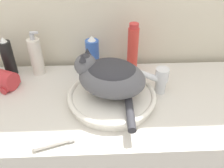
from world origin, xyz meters
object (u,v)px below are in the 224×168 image
(shampoo_bottle_tall, at_px, (133,49))
(spray_bottle_trigger, at_px, (93,56))
(faucet, at_px, (159,79))
(hairspray_can_black, at_px, (8,57))
(soap_pump_bottle, at_px, (36,56))
(hair_dryer, at_px, (0,79))
(cream_tube, at_px, (55,142))
(cat, at_px, (110,76))

(shampoo_bottle_tall, xyz_separation_m, spray_bottle_trigger, (-0.18, 0.00, -0.03))
(faucet, bearing_deg, spray_bottle_trigger, -47.46)
(spray_bottle_trigger, bearing_deg, hairspray_can_black, 180.00)
(soap_pump_bottle, relative_size, hair_dryer, 1.14)
(hairspray_can_black, distance_m, hair_dryer, 0.11)
(faucet, relative_size, cream_tube, 1.04)
(shampoo_bottle_tall, distance_m, spray_bottle_trigger, 0.18)
(shampoo_bottle_tall, height_order, spray_bottle_trigger, shampoo_bottle_tall)
(hair_dryer, bearing_deg, shampoo_bottle_tall, -144.86)
(spray_bottle_trigger, bearing_deg, cat, -72.46)
(hairspray_can_black, xyz_separation_m, cream_tube, (0.26, -0.43, -0.07))
(soap_pump_bottle, relative_size, cream_tube, 1.57)
(cat, relative_size, shampoo_bottle_tall, 1.47)
(hairspray_can_black, bearing_deg, faucet, -14.80)
(hairspray_can_black, bearing_deg, cream_tube, -58.71)
(cat, height_order, faucet, cat)
(spray_bottle_trigger, distance_m, cream_tube, 0.45)
(cat, bearing_deg, spray_bottle_trigger, -53.72)
(hair_dryer, bearing_deg, cat, -169.57)
(faucet, distance_m, shampoo_bottle_tall, 0.20)
(soap_pump_bottle, distance_m, shampoo_bottle_tall, 0.43)
(faucet, xyz_separation_m, shampoo_bottle_tall, (-0.09, 0.17, 0.05))
(cat, height_order, shampoo_bottle_tall, shampoo_bottle_tall)
(soap_pump_bottle, distance_m, hairspray_can_black, 0.13)
(soap_pump_bottle, height_order, hairspray_can_black, soap_pump_bottle)
(hair_dryer, bearing_deg, faucet, -160.82)
(shampoo_bottle_tall, height_order, hairspray_can_black, shampoo_bottle_tall)
(shampoo_bottle_tall, relative_size, cream_tube, 1.78)
(spray_bottle_trigger, height_order, hairspray_can_black, hairspray_can_black)
(hairspray_can_black, xyz_separation_m, hair_dryer, (-0.02, -0.10, -0.05))
(faucet, relative_size, soap_pump_bottle, 0.66)
(shampoo_bottle_tall, bearing_deg, spray_bottle_trigger, 180.00)
(spray_bottle_trigger, bearing_deg, cream_tube, -104.80)
(shampoo_bottle_tall, bearing_deg, cat, -116.43)
(soap_pump_bottle, distance_m, spray_bottle_trigger, 0.25)
(soap_pump_bottle, xyz_separation_m, cream_tube, (0.14, -0.43, -0.08))
(cat, height_order, hairspray_can_black, cat)
(shampoo_bottle_tall, height_order, cream_tube, shampoo_bottle_tall)
(cat, bearing_deg, soap_pump_bottle, -15.89)
(soap_pump_bottle, bearing_deg, spray_bottle_trigger, 0.00)
(faucet, height_order, cream_tube, faucet)
(faucet, height_order, soap_pump_bottle, soap_pump_bottle)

